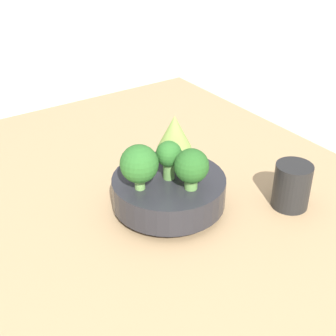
% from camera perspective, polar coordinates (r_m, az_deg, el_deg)
% --- Properties ---
extents(ground_plane, '(6.00, 6.00, 0.00)m').
position_cam_1_polar(ground_plane, '(0.92, 1.54, -6.28)').
color(ground_plane, beige).
extents(table, '(1.16, 0.82, 0.04)m').
position_cam_1_polar(table, '(0.91, 1.56, -5.31)').
color(table, tan).
rests_on(table, ground_plane).
extents(bowl, '(0.21, 0.21, 0.07)m').
position_cam_1_polar(bowl, '(0.87, 0.00, -2.73)').
color(bowl, '#28282D').
rests_on(bowl, table).
extents(broccoli_floret_center, '(0.05, 0.05, 0.07)m').
position_cam_1_polar(broccoli_floret_center, '(0.83, -0.00, 1.56)').
color(broccoli_floret_center, '#609347').
rests_on(broccoli_floret_center, bowl).
extents(broccoli_floret_front, '(0.07, 0.07, 0.08)m').
position_cam_1_polar(broccoli_floret_front, '(0.80, -3.51, 0.44)').
color(broccoli_floret_front, '#7AB256').
rests_on(broccoli_floret_front, bowl).
extents(broccoli_floret_right, '(0.06, 0.06, 0.08)m').
position_cam_1_polar(broccoli_floret_right, '(0.80, 2.88, 0.15)').
color(broccoli_floret_right, '#6BA34C').
rests_on(broccoli_floret_right, bowl).
extents(romanesco_piece_far, '(0.06, 0.06, 0.10)m').
position_cam_1_polar(romanesco_piece_far, '(0.87, 0.79, 4.15)').
color(romanesco_piece_far, '#609347').
rests_on(romanesco_piece_far, bowl).
extents(cup, '(0.07, 0.07, 0.09)m').
position_cam_1_polar(cup, '(0.90, 14.86, -2.11)').
color(cup, black).
rests_on(cup, table).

